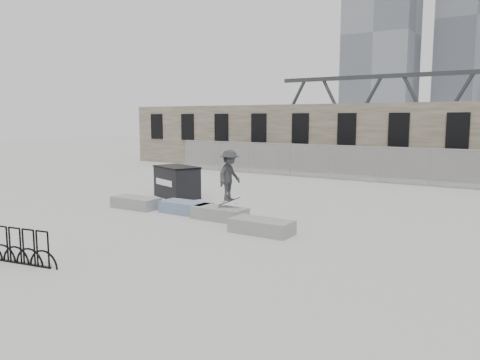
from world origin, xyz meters
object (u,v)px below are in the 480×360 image
at_px(planter_far_left, 136,202).
at_px(planter_offset, 262,226).
at_px(bike_rack, 2,244).
at_px(dumpster, 177,182).
at_px(planter_center_left, 186,207).
at_px(planter_center_right, 220,213).
at_px(skateboarder, 229,175).

bearing_deg(planter_far_left, planter_offset, -7.75).
height_order(planter_far_left, bike_rack, bike_rack).
bearing_deg(dumpster, planter_far_left, -63.54).
distance_m(planter_far_left, planter_offset, 6.39).
xyz_separation_m(planter_center_left, planter_center_right, (1.69, -0.19, 0.00)).
bearing_deg(planter_center_right, planter_center_left, 173.56).
relative_size(planter_far_left, bike_rack, 0.56).
distance_m(planter_offset, skateboarder, 2.63).
height_order(planter_center_left, planter_offset, same).
xyz_separation_m(planter_offset, skateboarder, (-1.96, 1.12, 1.34)).
bearing_deg(planter_far_left, bike_rack, -71.87).
bearing_deg(dumpster, skateboarder, -8.26).
height_order(planter_center_right, bike_rack, bike_rack).
xyz_separation_m(planter_offset, bike_rack, (-4.08, -6.01, 0.19)).
height_order(planter_center_left, bike_rack, bike_rack).
distance_m(planter_offset, dumpster, 7.60).
xyz_separation_m(planter_center_left, bike_rack, (-0.12, -7.14, 0.19)).
xyz_separation_m(planter_center_left, skateboarder, (2.00, -0.01, 1.34)).
relative_size(dumpster, bike_rack, 0.71).
bearing_deg(dumpster, planter_center_left, -23.46).
height_order(planter_far_left, planter_offset, same).
relative_size(planter_center_left, planter_center_right, 1.00).
bearing_deg(planter_center_left, skateboarder, -0.40).
bearing_deg(bike_rack, dumpster, 104.51).
distance_m(planter_center_left, dumpster, 3.73).
height_order(planter_far_left, planter_center_left, same).
distance_m(dumpster, skateboarder, 5.39).
bearing_deg(planter_center_left, planter_center_right, -6.44).
distance_m(planter_center_left, planter_center_right, 1.70).
distance_m(planter_far_left, bike_rack, 7.23).
height_order(planter_far_left, dumpster, dumpster).
bearing_deg(planter_far_left, dumpster, 95.40).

